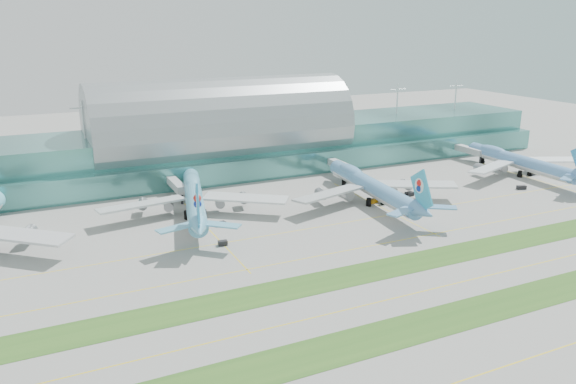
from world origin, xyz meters
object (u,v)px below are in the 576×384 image
airliner_c (371,185)px  terminal (221,140)px  airliner_d (519,161)px  airliner_b (194,197)px

airliner_c → terminal: bearing=122.0°
airliner_c → airliner_d: (84.72, 6.50, -0.27)m
airliner_b → airliner_c: size_ratio=0.97×
airliner_c → airliner_d: airliner_c is taller
airliner_b → airliner_c: (66.31, -14.31, 0.10)m
airliner_d → airliner_b: bearing=179.0°
airliner_b → airliner_c: 67.83m
terminal → airliner_b: (-30.11, -57.99, -7.66)m
airliner_b → airliner_d: bearing=10.6°
terminal → airliner_d: size_ratio=4.52×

